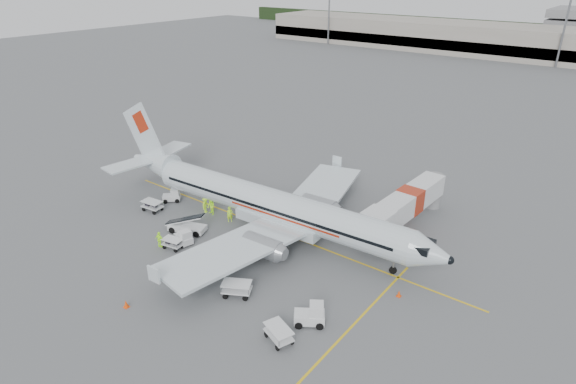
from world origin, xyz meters
name	(u,v)px	position (x,y,z in m)	size (l,w,h in m)	color
ground	(277,231)	(0.00, 0.00, 0.00)	(360.00, 360.00, 0.00)	#56595B
stripe_lead	(277,231)	(0.00, 0.00, 0.01)	(44.00, 0.20, 0.01)	yellow
stripe_cross	(353,325)	(14.00, -8.00, 0.01)	(0.20, 20.00, 0.01)	yellow
terminal_west	(421,34)	(-40.00, 130.00, 4.50)	(110.00, 22.00, 9.00)	gray
treeline	(574,34)	(0.00, 175.00, 3.00)	(300.00, 3.00, 6.00)	black
mast_west	(329,12)	(-70.00, 118.00, 11.00)	(3.20, 1.20, 22.00)	slate
mast_center	(565,26)	(5.00, 118.00, 11.00)	(3.20, 1.20, 22.00)	slate
aircraft	(274,185)	(0.02, -0.35, 5.43)	(39.39, 30.87, 10.86)	silver
jet_bridge	(409,208)	(10.52, 9.37, 2.13)	(3.04, 16.21, 4.26)	silver
belt_loader	(187,220)	(-7.37, -5.81, 1.41)	(5.20, 1.95, 2.82)	silver
tug_fore	(309,314)	(11.14, -9.89, 0.92)	(2.38, 1.36, 1.84)	silver
tug_mid	(183,236)	(-5.92, -7.63, 0.80)	(2.07, 1.18, 1.60)	silver
tug_aft	(171,195)	(-14.41, -2.00, 0.78)	(2.01, 1.15, 1.56)	silver
cart_loaded_a	(173,244)	(-6.02, -8.95, 0.53)	(2.03, 1.20, 1.06)	silver
cart_loaded_b	(152,206)	(-14.20, -4.98, 0.61)	(2.35, 1.39, 1.23)	silver
cart_empty_a	(237,289)	(4.19, -10.69, 0.64)	(2.46, 1.45, 1.28)	silver
cart_empty_b	(279,334)	(10.42, -12.85, 0.62)	(2.37, 1.40, 1.24)	silver
cone_nose	(399,293)	(15.23, -2.49, 0.31)	(0.38, 0.38, 0.62)	#FF4709
cone_port	(337,178)	(-2.15, 15.36, 0.27)	(0.33, 0.33, 0.54)	#FF4709
cone_stbd	(126,304)	(-1.97, -17.37, 0.35)	(0.43, 0.43, 0.70)	#FF4709
crew_a	(230,214)	(-5.32, -1.50, 0.89)	(0.65, 0.43, 1.78)	#B6F723
crew_b	(211,207)	(-8.22, -1.50, 0.96)	(0.94, 0.73, 1.93)	#B6F723
crew_c	(206,205)	(-9.06, -1.51, 0.95)	(1.22, 0.70, 1.89)	#B6F723
crew_d	(160,240)	(-7.22, -9.58, 0.85)	(1.00, 0.42, 1.70)	#B6F723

